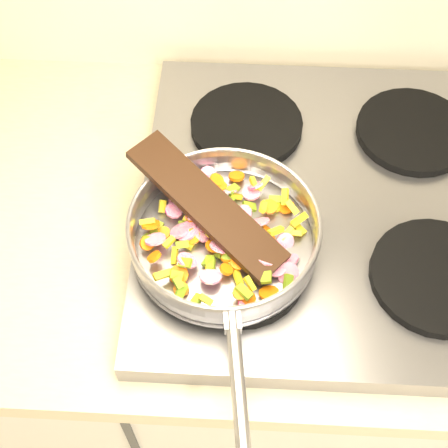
{
  "coord_description": "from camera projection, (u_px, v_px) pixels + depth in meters",
  "views": [
    {
      "loc": [
        -0.84,
        1.07,
        1.72
      ],
      "look_at": [
        -0.87,
        1.56,
        1.01
      ],
      "focal_mm": 50.0,
      "sensor_mm": 36.0,
      "label": 1
    }
  ],
  "objects": [
    {
      "name": "grate_fl",
      "position": [
        240.0,
        267.0,
        0.9
      ],
      "size": [
        0.19,
        0.19,
        0.02
      ],
      "primitive_type": "cylinder",
      "color": "black",
      "rests_on": "cooktop"
    },
    {
      "name": "grate_fr",
      "position": [
        436.0,
        276.0,
        0.89
      ],
      "size": [
        0.19,
        0.19,
        0.02
      ],
      "primitive_type": "cylinder",
      "color": "black",
      "rests_on": "cooktop"
    },
    {
      "name": "vegetable_heap",
      "position": [
        223.0,
        234.0,
        0.9
      ],
      "size": [
        0.25,
        0.25,
        0.05
      ],
      "color": "olive",
      "rests_on": "saute_pan"
    },
    {
      "name": "saute_pan",
      "position": [
        224.0,
        233.0,
        0.88
      ],
      "size": [
        0.31,
        0.48,
        0.06
      ],
      "rotation": [
        0.0,
        0.0,
        0.13
      ],
      "color": "#9E9EA5",
      "rests_on": "grate_fl"
    },
    {
      "name": "grate_br",
      "position": [
        413.0,
        131.0,
        1.05
      ],
      "size": [
        0.19,
        0.19,
        0.02
      ],
      "primitive_type": "cylinder",
      "color": "black",
      "rests_on": "cooktop"
    },
    {
      "name": "wooden_spatula",
      "position": [
        206.0,
        204.0,
        0.89
      ],
      "size": [
        0.25,
        0.23,
        0.06
      ],
      "primitive_type": "cube",
      "rotation": [
        0.0,
        -0.18,
        2.42
      ],
      "color": "black",
      "rests_on": "saute_pan"
    },
    {
      "name": "cooktop",
      "position": [
        331.0,
        205.0,
        0.99
      ],
      "size": [
        0.6,
        0.6,
        0.04
      ],
      "primitive_type": "cube",
      "color": "#939399",
      "rests_on": "counter_top"
    },
    {
      "name": "grate_bl",
      "position": [
        247.0,
        125.0,
        1.05
      ],
      "size": [
        0.19,
        0.19,
        0.02
      ],
      "primitive_type": "cylinder",
      "color": "black",
      "rests_on": "cooktop"
    }
  ]
}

